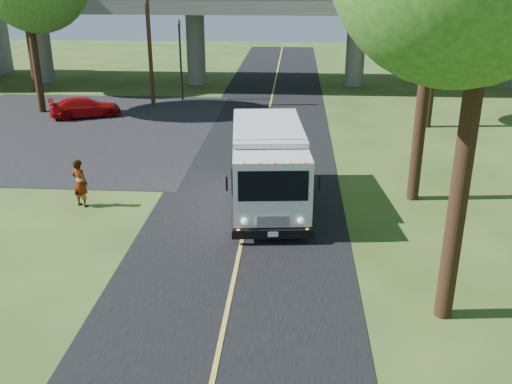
# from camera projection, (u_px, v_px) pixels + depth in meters

# --- Properties ---
(ground) EXTENTS (120.00, 120.00, 0.00)m
(ground) POSITION_uv_depth(u_px,v_px,m) (223.00, 329.00, 13.96)
(ground) COLOR #2E4C1B
(ground) RESTS_ON ground
(road) EXTENTS (7.00, 90.00, 0.02)m
(road) POSITION_uv_depth(u_px,v_px,m) (253.00, 185.00, 23.25)
(road) COLOR black
(road) RESTS_ON ground
(parking_lot) EXTENTS (16.00, 18.00, 0.01)m
(parking_lot) POSITION_uv_depth(u_px,v_px,m) (65.00, 129.00, 31.40)
(parking_lot) COLOR black
(parking_lot) RESTS_ON ground
(lane_line) EXTENTS (0.12, 90.00, 0.01)m
(lane_line) POSITION_uv_depth(u_px,v_px,m) (253.00, 185.00, 23.24)
(lane_line) COLOR gold
(lane_line) RESTS_ON road
(overpass) EXTENTS (54.00, 10.00, 7.30)m
(overpass) POSITION_uv_depth(u_px,v_px,m) (275.00, 23.00, 42.04)
(overpass) COLOR slate
(overpass) RESTS_ON ground
(traffic_signal) EXTENTS (0.18, 0.22, 5.20)m
(traffic_signal) POSITION_uv_depth(u_px,v_px,m) (180.00, 52.00, 37.35)
(traffic_signal) COLOR black
(traffic_signal) RESTS_ON ground
(utility_pole) EXTENTS (1.60, 0.26, 9.00)m
(utility_pole) POSITION_uv_depth(u_px,v_px,m) (149.00, 33.00, 35.08)
(utility_pole) COLOR #472D19
(utility_pole) RESTS_ON ground
(step_van) EXTENTS (3.22, 7.17, 2.92)m
(step_van) POSITION_uv_depth(u_px,v_px,m) (268.00, 164.00, 20.79)
(step_van) COLOR silver
(step_van) RESTS_ON ground
(red_sedan) EXTENTS (4.40, 3.23, 1.19)m
(red_sedan) POSITION_uv_depth(u_px,v_px,m) (85.00, 107.00, 33.86)
(red_sedan) COLOR #A1090A
(red_sedan) RESTS_ON ground
(pedestrian) EXTENTS (0.77, 0.65, 1.81)m
(pedestrian) POSITION_uv_depth(u_px,v_px,m) (80.00, 183.00, 20.90)
(pedestrian) COLOR gray
(pedestrian) RESTS_ON ground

